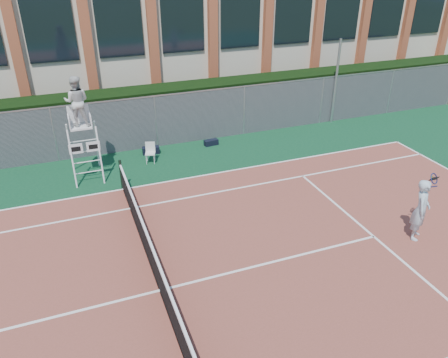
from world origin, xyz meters
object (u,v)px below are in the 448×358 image
object	(u,v)px
plastic_chair	(150,151)
tennis_player	(421,209)
umpire_chair	(77,104)
steel_pole	(336,82)

from	to	relation	value
plastic_chair	tennis_player	bearing A→B (deg)	-52.08
umpire_chair	tennis_player	distance (m)	11.49
steel_pole	plastic_chair	size ratio (longest dim) A/B	4.90
tennis_player	umpire_chair	bearing A→B (deg)	138.81
steel_pole	tennis_player	world-z (taller)	steel_pole
plastic_chair	tennis_player	size ratio (longest dim) A/B	0.43
steel_pole	tennis_player	distance (m)	9.69
plastic_chair	umpire_chair	bearing A→B (deg)	-171.82
steel_pole	tennis_player	bearing A→B (deg)	-108.73
plastic_chair	tennis_player	xyz separation A→B (m)	(6.10, -7.83, 0.49)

